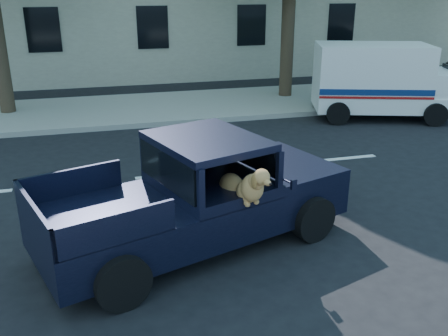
% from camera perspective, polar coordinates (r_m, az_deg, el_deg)
% --- Properties ---
extents(ground, '(120.00, 120.00, 0.00)m').
position_cam_1_polar(ground, '(7.63, -1.49, -9.82)').
color(ground, black).
rests_on(ground, ground).
extents(far_sidewalk, '(60.00, 4.00, 0.15)m').
position_cam_1_polar(far_sidewalk, '(16.13, -9.33, 6.71)').
color(far_sidewalk, gray).
rests_on(far_sidewalk, ground).
extents(lane_stripes, '(21.60, 0.14, 0.01)m').
position_cam_1_polar(lane_stripes, '(11.11, 4.38, 0.20)').
color(lane_stripes, silver).
rests_on(lane_stripes, ground).
extents(pickup_truck, '(5.08, 3.22, 1.70)m').
position_cam_1_polar(pickup_truck, '(7.64, -3.73, -4.96)').
color(pickup_truck, black).
rests_on(pickup_truck, ground).
extents(mail_truck, '(4.31, 2.99, 2.16)m').
position_cam_1_polar(mail_truck, '(15.67, 17.31, 8.91)').
color(mail_truck, silver).
rests_on(mail_truck, ground).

